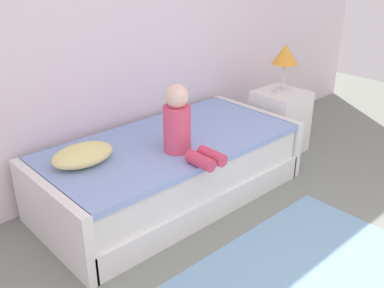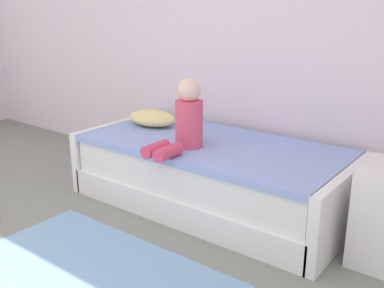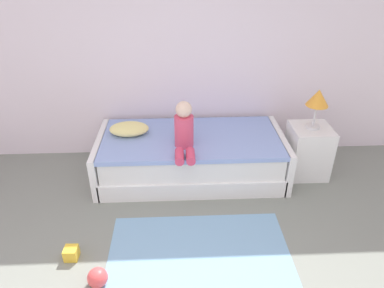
# 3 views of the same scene
# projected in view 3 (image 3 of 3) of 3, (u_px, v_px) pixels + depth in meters

# --- Properties ---
(wall_rear) EXTENTS (7.20, 0.10, 2.90)m
(wall_rear) POSITION_uv_depth(u_px,v_px,m) (168.00, 38.00, 3.97)
(wall_rear) COLOR white
(wall_rear) RESTS_ON ground
(bed) EXTENTS (2.11, 1.00, 0.50)m
(bed) POSITION_uv_depth(u_px,v_px,m) (191.00, 156.00, 4.06)
(bed) COLOR white
(bed) RESTS_ON ground
(nightstand) EXTENTS (0.44, 0.44, 0.60)m
(nightstand) POSITION_uv_depth(u_px,v_px,m) (308.00, 151.00, 4.05)
(nightstand) COLOR white
(nightstand) RESTS_ON ground
(table_lamp) EXTENTS (0.24, 0.24, 0.45)m
(table_lamp) POSITION_uv_depth(u_px,v_px,m) (318.00, 100.00, 3.74)
(table_lamp) COLOR silver
(table_lamp) RESTS_ON nightstand
(child_figure) EXTENTS (0.20, 0.51, 0.50)m
(child_figure) POSITION_uv_depth(u_px,v_px,m) (184.00, 130.00, 3.63)
(child_figure) COLOR #E04C6B
(child_figure) RESTS_ON bed
(pillow) EXTENTS (0.44, 0.30, 0.13)m
(pillow) POSITION_uv_depth(u_px,v_px,m) (129.00, 129.00, 3.96)
(pillow) COLOR #F2E58C
(pillow) RESTS_ON bed
(toy_ball) EXTENTS (0.16, 0.16, 0.16)m
(toy_ball) POSITION_uv_depth(u_px,v_px,m) (98.00, 278.00, 2.79)
(toy_ball) COLOR #E54C4C
(toy_ball) RESTS_ON ground
(area_rug) EXTENTS (1.60, 1.10, 0.01)m
(area_rug) POSITION_uv_depth(u_px,v_px,m) (200.00, 258.00, 3.05)
(area_rug) COLOR #7AA8CC
(area_rug) RESTS_ON ground
(toy_block) EXTENTS (0.12, 0.12, 0.11)m
(toy_block) POSITION_uv_depth(u_px,v_px,m) (71.00, 253.00, 3.04)
(toy_block) COLOR yellow
(toy_block) RESTS_ON ground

